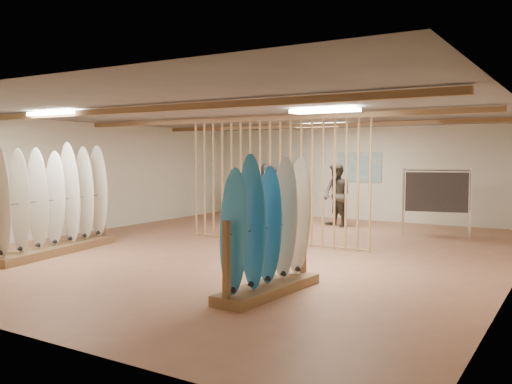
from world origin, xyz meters
The scene contains 14 objects.
floor centered at (0.00, 0.00, 0.00)m, with size 12.00×12.00×0.00m, color #AF7355.
ceiling centered at (0.00, 0.00, 2.80)m, with size 12.00×12.00×0.00m, color gray.
wall_back centered at (0.00, 6.00, 1.40)m, with size 12.00×12.00×0.00m, color white.
wall_left centered at (-5.00, 0.00, 1.40)m, with size 12.00×12.00×0.00m, color white.
ceiling_slats centered at (0.00, 0.00, 2.72)m, with size 9.50×6.12×0.10m, color brown.
light_panels centered at (0.00, 0.00, 2.74)m, with size 1.20×0.35×0.06m, color white.
bamboo_partition centered at (0.00, 0.80, 1.40)m, with size 4.45×0.05×2.78m.
poster centered at (0.00, 5.98, 1.60)m, with size 1.40×0.03×0.90m, color teal.
rack_left centered at (-3.16, -2.55, 0.74)m, with size 1.09×3.14×2.16m.
rack_right centered at (2.08, -3.05, 0.65)m, with size 0.68×2.04×1.91m.
clothing_rack_a centered at (-2.32, 4.96, 1.06)m, with size 1.46×0.78×1.62m.
clothing_rack_b centered at (2.80, 3.81, 1.08)m, with size 1.52×0.70×1.66m.
shopper_a centered at (-1.90, 3.69, 0.97)m, with size 0.71×0.48×1.95m, color #2B2D33.
shopper_b centered at (0.07, 4.12, 0.99)m, with size 0.96×0.75×1.99m, color #3B362E.
Camera 1 is at (5.90, -9.63, 1.99)m, focal length 38.00 mm.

